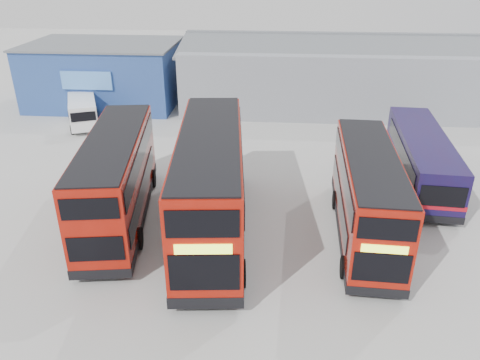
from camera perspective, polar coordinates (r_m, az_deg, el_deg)
ground_plane at (r=23.70m, az=2.58°, el=-4.00°), size 120.00×120.00×0.00m
office_block at (r=42.21m, az=-16.10°, el=12.37°), size 12.30×8.32×5.12m
maintenance_shed at (r=42.21m, az=14.99°, el=12.53°), size 30.50×12.00×5.89m
double_decker_left at (r=22.83m, az=-14.74°, el=-0.04°), size 3.93×10.43×4.31m
double_decker_centre at (r=21.00m, az=-3.60°, el=-0.72°), size 3.85×11.67×4.85m
double_decker_right at (r=21.66m, az=15.19°, el=-1.97°), size 2.73×9.66×4.05m
single_decker_blue at (r=28.16m, az=21.14°, el=2.42°), size 3.15×10.54×2.82m
panel_van at (r=37.19m, az=-18.60°, el=7.97°), size 3.57×5.07×2.07m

